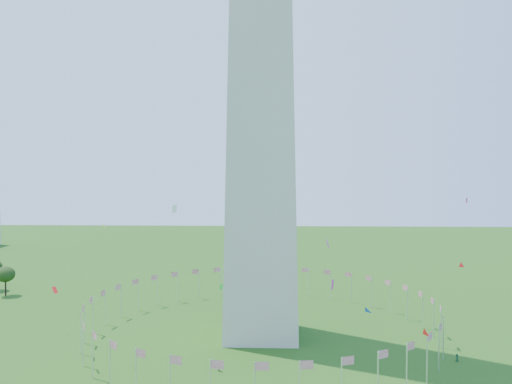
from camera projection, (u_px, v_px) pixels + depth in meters
flag_ring at (261, 317)px, 116.83m from camera, size 80.24×80.24×9.00m
kites_aloft at (342, 276)px, 87.96m from camera, size 107.53×61.41×35.75m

